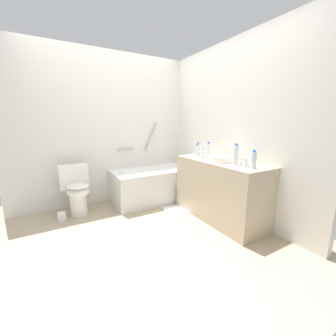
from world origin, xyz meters
name	(u,v)px	position (x,y,z in m)	size (l,w,h in m)	color
ground_plane	(142,230)	(0.00, 0.00, 0.00)	(3.71, 3.71, 0.00)	tan
wall_back_tiled	(109,129)	(0.00, 1.31, 1.22)	(3.11, 0.10, 2.44)	silver
wall_right_mirror	(228,130)	(1.41, 0.00, 1.22)	(0.10, 2.91, 2.44)	silver
bathtub	(154,183)	(0.63, 0.90, 0.29)	(1.42, 0.72, 1.33)	silver
toilet	(77,190)	(-0.62, 0.94, 0.37)	(0.41, 0.49, 0.74)	white
vanity_counter	(219,190)	(1.09, -0.20, 0.41)	(0.54, 1.37, 0.83)	tan
sink_basin	(222,159)	(1.08, -0.23, 0.86)	(0.34, 0.34, 0.07)	white
sink_faucet	(233,158)	(1.28, -0.23, 0.86)	(0.11, 0.15, 0.07)	silver
water_bottle_0	(236,155)	(1.06, -0.48, 0.95)	(0.06, 0.06, 0.26)	silver
water_bottle_1	(197,151)	(1.05, 0.27, 0.91)	(0.06, 0.06, 0.19)	silver
water_bottle_2	(254,160)	(1.07, -0.73, 0.92)	(0.07, 0.07, 0.21)	silver
water_bottle_3	(198,149)	(1.12, 0.34, 0.92)	(0.06, 0.06, 0.21)	silver
water_bottle_4	(209,151)	(1.07, 0.04, 0.94)	(0.06, 0.06, 0.23)	silver
drinking_glass_0	(246,163)	(1.06, -0.64, 0.88)	(0.06, 0.06, 0.10)	white
drinking_glass_1	(202,155)	(1.03, 0.12, 0.87)	(0.07, 0.07, 0.09)	white
drinking_glass_2	(243,161)	(1.10, -0.56, 0.87)	(0.06, 0.06, 0.10)	white
bath_mat	(182,209)	(0.81, 0.29, 0.01)	(0.53, 0.41, 0.01)	white
toilet_paper_roll	(62,216)	(-0.85, 0.83, 0.06)	(0.11, 0.11, 0.11)	white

